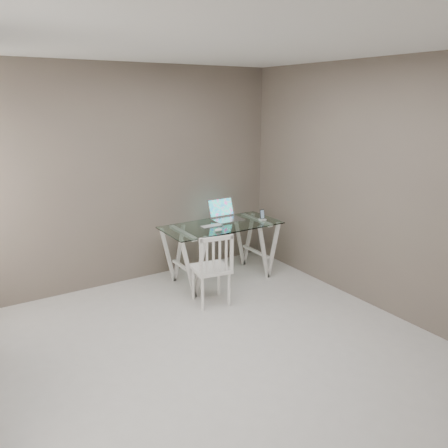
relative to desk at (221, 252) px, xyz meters
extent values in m
plane|color=beige|center=(-0.93, -1.62, -0.38)|extent=(4.50, 4.50, 0.00)
cube|color=white|center=(-0.93, -1.62, 2.32)|extent=(4.00, 4.50, 0.02)
cube|color=#65594F|center=(-0.93, 0.63, 0.97)|extent=(4.00, 0.02, 2.70)
cube|color=#65594F|center=(1.07, -1.62, 0.97)|extent=(0.02, 4.50, 2.70)
cube|color=silver|center=(0.00, 0.00, 0.36)|extent=(1.50, 0.70, 0.01)
cube|color=silver|center=(-0.55, 0.00, -0.02)|extent=(0.24, 0.62, 0.72)
cube|color=silver|center=(0.55, 0.00, -0.02)|extent=(0.24, 0.62, 0.72)
cube|color=white|center=(-0.46, -0.52, 0.04)|extent=(0.46, 0.46, 0.04)
cylinder|color=white|center=(-0.65, -0.65, -0.18)|extent=(0.03, 0.03, 0.40)
cylinder|color=white|center=(-0.33, -0.70, -0.18)|extent=(0.03, 0.03, 0.40)
cylinder|color=white|center=(-0.59, -0.33, -0.18)|extent=(0.03, 0.03, 0.40)
cylinder|color=white|center=(-0.28, -0.39, -0.18)|extent=(0.03, 0.03, 0.40)
cube|color=white|center=(-0.50, -0.70, 0.26)|extent=(0.39, 0.10, 0.44)
cube|color=silver|center=(0.18, 0.13, 0.37)|extent=(0.38, 0.27, 0.02)
cube|color=#19D899|center=(0.18, 0.30, 0.50)|extent=(0.38, 0.09, 0.25)
cube|color=silver|center=(-0.14, 0.01, 0.37)|extent=(0.28, 0.12, 0.01)
ellipsoid|color=white|center=(-0.18, -0.22, 0.38)|extent=(0.11, 0.06, 0.03)
cube|color=white|center=(0.57, -0.11, 0.37)|extent=(0.08, 0.08, 0.02)
cube|color=black|center=(0.57, -0.10, 0.44)|extent=(0.06, 0.03, 0.12)
camera|label=1|loc=(-2.81, -4.52, 1.90)|focal=35.00mm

